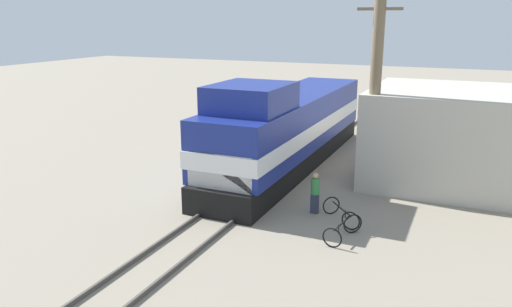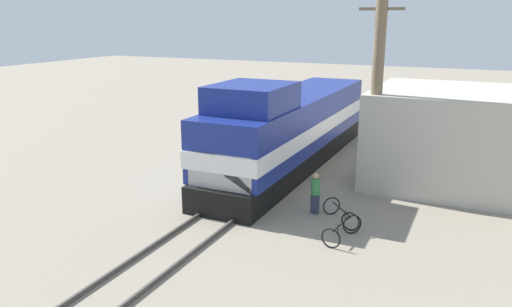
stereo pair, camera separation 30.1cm
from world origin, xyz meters
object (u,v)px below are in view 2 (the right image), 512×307
(utility_pole, at_px, (377,91))
(locomotive, at_px, (289,129))
(vendor_umbrella, at_px, (386,140))
(person_bystander, at_px, (315,192))
(bicycle_spare, at_px, (341,229))
(billboard_sign, at_px, (450,126))
(bicycle, at_px, (341,214))

(utility_pole, bearing_deg, locomotive, 157.66)
(utility_pole, xyz_separation_m, vendor_umbrella, (0.25, 1.66, -2.44))
(locomotive, relative_size, person_bystander, 9.88)
(locomotive, xyz_separation_m, person_bystander, (3.13, -5.31, -1.10))
(utility_pole, bearing_deg, person_bystander, -111.67)
(locomotive, xyz_separation_m, bicycle_spare, (4.67, -7.14, -1.61))
(billboard_sign, xyz_separation_m, bicycle_spare, (-2.64, -7.98, -2.24))
(locomotive, relative_size, billboard_sign, 4.44)
(vendor_umbrella, height_order, billboard_sign, billboard_sign)
(billboard_sign, bearing_deg, bicycle, -114.00)
(utility_pole, height_order, billboard_sign, utility_pole)
(vendor_umbrella, height_order, bicycle, vendor_umbrella)
(utility_pole, relative_size, vendor_umbrella, 3.63)
(locomotive, distance_m, utility_pole, 5.43)
(utility_pole, distance_m, billboard_sign, 4.26)
(billboard_sign, bearing_deg, bicycle_spare, -108.33)
(vendor_umbrella, bearing_deg, locomotive, 177.71)
(bicycle, bearing_deg, billboard_sign, 26.33)
(locomotive, distance_m, vendor_umbrella, 4.77)
(bicycle_spare, bearing_deg, person_bystander, 137.66)
(locomotive, bearing_deg, bicycle_spare, -56.84)
(vendor_umbrella, xyz_separation_m, bicycle_spare, (-0.09, -6.95, -1.57))
(locomotive, xyz_separation_m, utility_pole, (4.51, -1.85, 2.40))
(locomotive, relative_size, bicycle, 8.48)
(vendor_umbrella, bearing_deg, utility_pole, -98.72)
(locomotive, relative_size, utility_pole, 1.85)
(bicycle, bearing_deg, locomotive, 86.73)
(billboard_sign, xyz_separation_m, bicycle, (-2.98, -6.70, -2.24))
(utility_pole, xyz_separation_m, bicycle, (-0.18, -4.01, -4.00))
(person_bystander, bearing_deg, bicycle_spare, -50.01)
(utility_pole, distance_m, bicycle_spare, 6.64)
(locomotive, xyz_separation_m, vendor_umbrella, (4.76, -0.19, -0.05))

